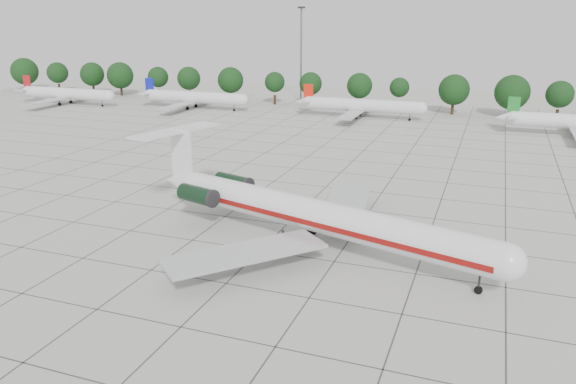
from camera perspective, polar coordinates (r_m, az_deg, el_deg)
name	(u,v)px	position (r m, az deg, el deg)	size (l,w,h in m)	color
ground	(287,225)	(65.64, -0.11, -3.34)	(260.00, 260.00, 0.00)	#B2B3AB
apron_joints	(324,189)	(79.10, 3.67, 0.32)	(170.00, 170.00, 0.02)	#383838
main_airliner	(303,212)	(59.00, 1.54, -2.05)	(43.02, 33.03, 10.26)	silver
bg_airliner_a	(67,94)	(165.40, -21.57, 9.26)	(28.24, 27.20, 7.40)	silver
bg_airliner_b	(194,98)	(149.09, -9.53, 9.45)	(28.24, 27.20, 7.40)	silver
bg_airliner_c	(362,106)	(134.86, 7.48, 8.70)	(28.24, 27.20, 7.40)	silver
tree_line	(360,86)	(147.28, 7.28, 10.65)	(249.86, 8.44, 10.22)	#332114
floodlight_mast	(301,49)	(158.30, 1.34, 14.28)	(1.60, 1.60, 25.45)	slate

